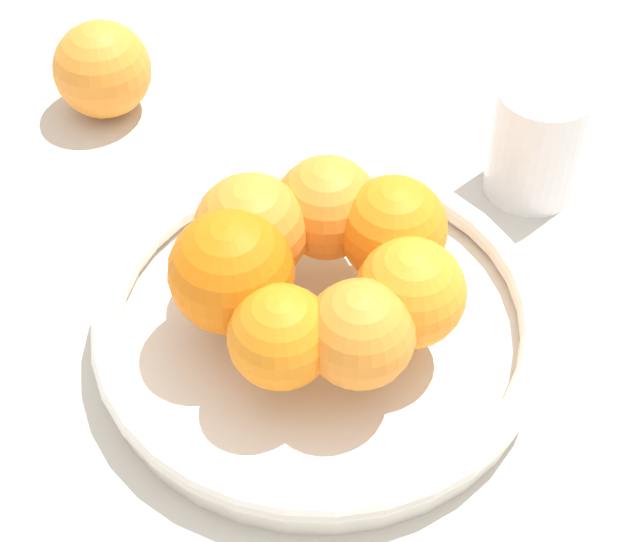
# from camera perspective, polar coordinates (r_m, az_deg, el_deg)

# --- Properties ---
(ground_plane) EXTENTS (4.00, 4.00, 0.00)m
(ground_plane) POSITION_cam_1_polar(r_m,az_deg,el_deg) (0.74, -0.00, -3.74)
(ground_plane) COLOR beige
(fruit_bowl) EXTENTS (0.31, 0.31, 0.04)m
(fruit_bowl) POSITION_cam_1_polar(r_m,az_deg,el_deg) (0.72, -0.00, -2.86)
(fruit_bowl) COLOR silver
(fruit_bowl) RESTS_ON ground_plane
(orange_pile) EXTENTS (0.18, 0.19, 0.08)m
(orange_pile) POSITION_cam_1_polar(r_m,az_deg,el_deg) (0.69, -0.28, 0.27)
(orange_pile) COLOR orange
(orange_pile) RESTS_ON fruit_bowl
(stray_orange) EXTENTS (0.08, 0.08, 0.08)m
(stray_orange) POSITION_cam_1_polar(r_m,az_deg,el_deg) (0.91, -11.53, 10.49)
(stray_orange) COLOR orange
(stray_orange) RESTS_ON ground_plane
(drinking_glass) EXTENTS (0.07, 0.07, 0.10)m
(drinking_glass) POSITION_cam_1_polar(r_m,az_deg,el_deg) (0.83, 11.50, 6.83)
(drinking_glass) COLOR white
(drinking_glass) RESTS_ON ground_plane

